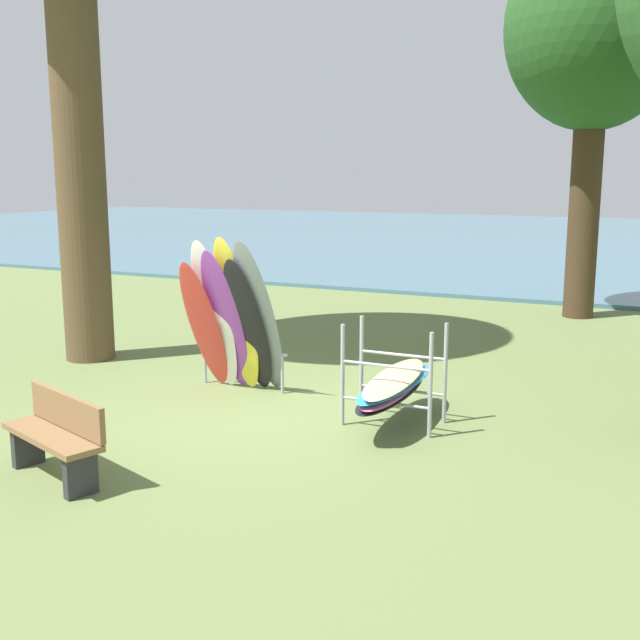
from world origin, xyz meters
name	(u,v)px	position (x,y,z in m)	size (l,w,h in m)	color
ground_plane	(251,414)	(0.00, 0.00, 0.00)	(80.00, 80.00, 0.00)	olive
lake_water	(567,240)	(0.00, 28.16, 0.05)	(80.00, 36.00, 0.10)	#477084
tree_mid_behind	(595,31)	(2.87, 8.87, 5.80)	(3.60, 3.60, 7.99)	#42301E
leaning_board_pile	(232,321)	(-0.72, 0.74, 1.03)	(1.44, 0.98, 2.21)	red
board_storage_rack	(393,385)	(1.76, 0.42, 0.50)	(1.15, 2.13, 1.25)	#9EA0A5
park_bench	(57,435)	(-0.70, -2.63, 0.45)	(1.46, 0.86, 0.85)	#2D2D33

